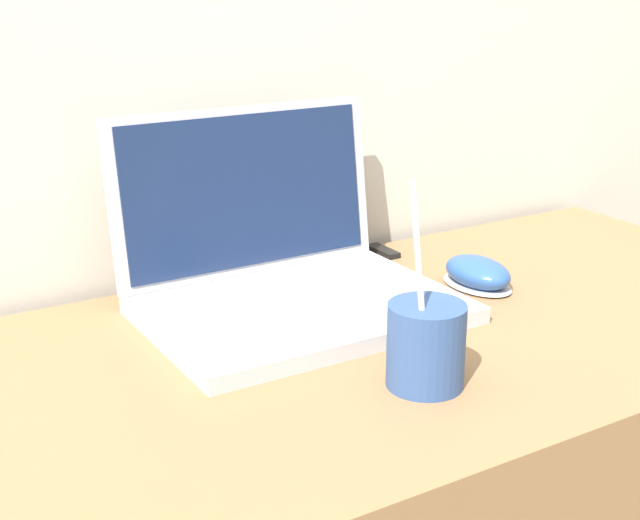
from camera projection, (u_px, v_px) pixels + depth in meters
name	position (u px, v px, depth m)	size (l,w,h in m)	color
laptop	(284.00, 268.00, 1.09)	(0.36, 0.29, 0.23)	silver
drink_cup	(426.00, 343.00, 0.88)	(0.08, 0.08, 0.21)	#33518C
computer_mouse	(478.00, 274.00, 1.16)	(0.07, 0.11, 0.04)	#B2B2B7
usb_stick	(383.00, 251.00, 1.30)	(0.02, 0.06, 0.01)	black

